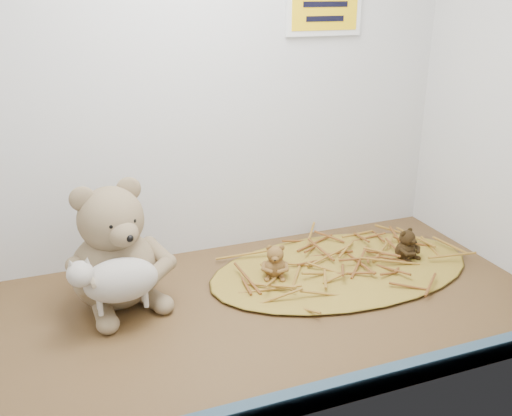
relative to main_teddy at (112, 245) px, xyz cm
name	(u,v)px	position (x,y,z in cm)	size (l,w,h in cm)	color
alcove_shell	(224,68)	(22.05, -3.22, 32.43)	(120.40, 60.20, 90.40)	#493019
front_rail	(309,398)	(22.05, -41.02, -10.77)	(119.28, 2.20, 3.60)	#39576D
straw_bed	(342,268)	(48.17, -3.74, -11.99)	(60.21, 34.96, 1.17)	olive
main_teddy	(112,245)	(0.00, 0.00, 0.00)	(20.28, 21.40, 25.14)	#866F52
toy_lamb	(121,280)	(0.00, -9.01, -3.01)	(17.50, 10.68, 11.31)	#B8B0A5
mini_teddy_tan	(275,260)	(32.78, -2.36, -7.76)	(5.88, 6.20, 7.29)	brown
mini_teddy_brown	(406,243)	(63.56, -5.12, -7.79)	(5.84, 6.16, 7.24)	black
wall_sign	(324,4)	(52.05, 17.18, 42.43)	(16.00, 1.20, 11.00)	#E6B30B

